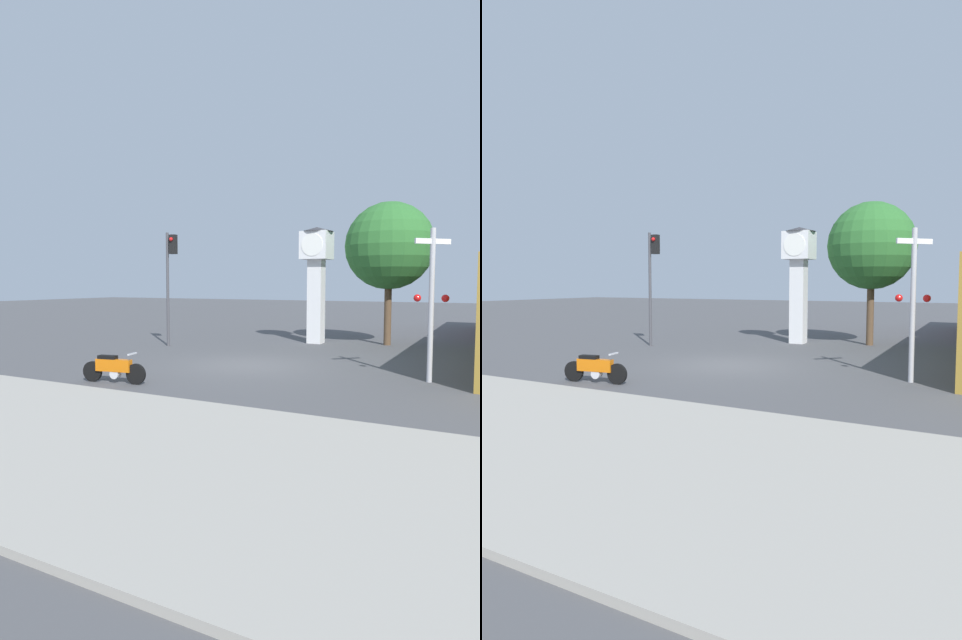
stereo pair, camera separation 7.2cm
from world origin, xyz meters
The scene contains 7 objects.
ground_plane centered at (0.00, 0.00, 0.00)m, with size 120.00×120.00×0.00m, color #4C4C4F.
sidewalk_strip centered at (0.00, -8.25, 0.05)m, with size 36.00×6.00×0.10m.
motorcycle centered at (-1.86, -4.25, 0.40)m, with size 1.86×0.51×0.82m.
clock_tower centered at (-0.08, 6.80, 3.40)m, with size 1.45×1.45×5.12m.
traffic_light centered at (-5.18, 2.94, 3.26)m, with size 0.50×0.35×4.78m.
railroad_crossing_signal centered at (5.56, -0.20, 2.23)m, with size 0.90×0.82×4.11m.
street_tree centered at (2.89, 7.56, 4.24)m, with size 3.71×3.71×6.10m.
Camera 2 is at (7.32, -14.25, 2.64)m, focal length 28.00 mm.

